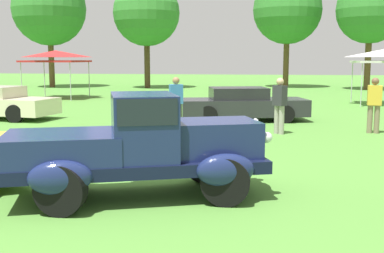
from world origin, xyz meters
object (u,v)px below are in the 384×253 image
Objects in this scene: spectator_near_truck at (374,103)px; canopy_tent_center_field at (384,55)px; spectator_by_row at (176,102)px; canopy_tent_left_field at (56,56)px; show_car_charcoal at (242,104)px; spectator_far_side at (280,104)px; feature_pickup_truck at (139,145)px.

canopy_tent_center_field is at bearing 75.42° from spectator_near_truck.
spectator_by_row is at bearing -176.07° from spectator_near_truck.
canopy_tent_left_field is (-8.93, 11.17, 1.51)m from spectator_by_row.
canopy_tent_center_field is at bearing 49.29° from spectator_by_row.
show_car_charcoal is at bearing 54.84° from spectator_by_row.
canopy_tent_left_field reaches higher than spectator_far_side.
spectator_far_side is 16.64m from canopy_tent_left_field.
canopy_tent_center_field is (6.53, 7.09, 1.82)m from show_car_charcoal.
feature_pickup_truck is 10.06m from show_car_charcoal.
canopy_tent_center_field reaches higher than spectator_by_row.
show_car_charcoal is 1.75× the size of canopy_tent_center_field.
spectator_far_side is at bearing -66.99° from show_car_charcoal.
spectator_by_row is 1.00× the size of spectator_far_side.
feature_pickup_truck reaches higher than spectator_by_row.
feature_pickup_truck is 0.91× the size of show_car_charcoal.
canopy_tent_left_field is at bearing 128.63° from spectator_by_row.
spectator_near_truck is 18.48m from canopy_tent_left_field.
feature_pickup_truck is 9.30m from spectator_near_truck.
spectator_by_row reaches higher than show_car_charcoal.
canopy_tent_left_field is at bearing 144.26° from spectator_near_truck.
canopy_tent_center_field reaches higher than spectator_near_truck.
canopy_tent_left_field is 1.13× the size of canopy_tent_center_field.
feature_pickup_truck reaches higher than spectator_far_side.
show_car_charcoal is 4.71m from spectator_near_truck.
spectator_far_side is at bearing 70.65° from feature_pickup_truck.
canopy_tent_center_field is (5.30, 10.00, 1.51)m from spectator_far_side.
show_car_charcoal is (1.25, 9.98, -0.26)m from feature_pickup_truck.
show_car_charcoal is 2.85× the size of spectator_near_truck.
feature_pickup_truck is 20.81m from canopy_tent_left_field.
show_car_charcoal is at bearing 82.88° from feature_pickup_truck.
spectator_near_truck is at bearing -104.58° from canopy_tent_center_field.
feature_pickup_truck is 2.58× the size of spectator_near_truck.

